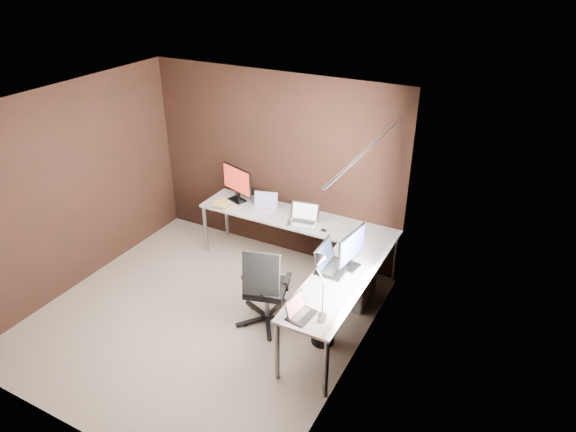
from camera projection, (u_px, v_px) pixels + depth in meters
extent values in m
cube|color=tan|center=(202.00, 317.00, 6.00)|extent=(3.60, 3.60, 0.00)
cube|color=white|center=(181.00, 107.00, 4.82)|extent=(3.60, 3.60, 0.00)
cube|color=black|center=(275.00, 166.00, 6.81)|extent=(3.60, 0.00, 2.50)
cube|color=black|center=(51.00, 322.00, 4.00)|extent=(3.60, 0.00, 2.50)
cube|color=black|center=(71.00, 190.00, 6.15)|extent=(0.00, 3.60, 2.50)
cube|color=black|center=(352.00, 268.00, 4.67)|extent=(0.00, 3.60, 2.50)
cube|color=white|center=(365.00, 232.00, 4.85)|extent=(0.00, 1.00, 1.30)
cube|color=orange|center=(330.00, 288.00, 4.40)|extent=(0.01, 0.35, 2.00)
cube|color=orange|center=(384.00, 217.00, 5.53)|extent=(0.01, 0.35, 2.00)
cylinder|color=slate|center=(368.00, 148.00, 4.48)|extent=(0.02, 1.90, 0.02)
cube|color=silver|center=(296.00, 218.00, 6.64)|extent=(2.65, 0.60, 0.03)
cube|color=silver|center=(335.00, 285.00, 5.34)|extent=(0.60, 1.65, 0.03)
cylinder|color=slate|center=(205.00, 229.00, 7.13)|extent=(0.05, 0.05, 0.70)
cylinder|color=slate|center=(226.00, 213.00, 7.54)|extent=(0.05, 0.05, 0.70)
cylinder|color=slate|center=(277.00, 351.00, 5.00)|extent=(0.05, 0.05, 0.70)
cylinder|color=slate|center=(326.00, 369.00, 4.79)|extent=(0.05, 0.05, 0.70)
cylinder|color=slate|center=(396.00, 257.00, 6.49)|extent=(0.05, 0.05, 0.70)
cube|color=silver|center=(353.00, 278.00, 6.17)|extent=(0.42, 0.50, 0.60)
cube|color=black|center=(237.00, 200.00, 7.06)|extent=(0.29, 0.23, 0.01)
cube|color=black|center=(238.00, 195.00, 7.04)|extent=(0.06, 0.05, 0.11)
cube|color=black|center=(237.00, 180.00, 6.93)|extent=(0.54, 0.20, 0.36)
cube|color=#B3271A|center=(236.00, 180.00, 6.92)|extent=(0.51, 0.17, 0.33)
cube|color=black|center=(352.00, 267.00, 5.60)|extent=(0.15, 0.22, 0.01)
cube|color=black|center=(351.00, 262.00, 5.59)|extent=(0.03, 0.05, 0.09)
cube|color=black|center=(352.00, 246.00, 5.49)|extent=(0.10, 0.53, 0.33)
cube|color=#2326AC|center=(353.00, 246.00, 5.48)|extent=(0.07, 0.50, 0.30)
cube|color=silver|center=(265.00, 209.00, 6.82)|extent=(0.37, 0.30, 0.02)
cube|color=silver|center=(266.00, 199.00, 6.84)|extent=(0.32, 0.15, 0.20)
cube|color=slate|center=(266.00, 199.00, 6.83)|extent=(0.28, 0.12, 0.17)
cube|color=silver|center=(303.00, 223.00, 6.48)|extent=(0.40, 0.31, 0.02)
cube|color=silver|center=(305.00, 211.00, 6.50)|extent=(0.37, 0.12, 0.23)
cube|color=white|center=(305.00, 211.00, 6.50)|extent=(0.32, 0.10, 0.19)
cube|color=black|center=(333.00, 268.00, 5.59)|extent=(0.30, 0.43, 0.02)
cube|color=black|center=(324.00, 254.00, 5.57)|extent=(0.08, 0.43, 0.27)
cube|color=#1A2238|center=(325.00, 254.00, 5.56)|extent=(0.07, 0.38, 0.23)
cube|color=black|center=(302.00, 316.00, 4.87)|extent=(0.24, 0.31, 0.02)
cube|color=black|center=(295.00, 304.00, 4.86)|extent=(0.09, 0.29, 0.18)
cube|color=#C55C65|center=(296.00, 305.00, 4.86)|extent=(0.08, 0.26, 0.15)
cube|color=#8F704D|center=(220.00, 206.00, 6.90)|extent=(0.24, 0.20, 0.02)
cube|color=gold|center=(220.00, 204.00, 6.89)|extent=(0.23, 0.19, 0.02)
cube|color=beige|center=(220.00, 203.00, 6.88)|extent=(0.25, 0.21, 0.02)
cube|color=gold|center=(220.00, 202.00, 6.87)|extent=(0.23, 0.20, 0.01)
ellipsoid|color=black|center=(221.00, 205.00, 6.89)|extent=(0.09, 0.06, 0.03)
ellipsoid|color=black|center=(324.00, 230.00, 6.30)|extent=(0.09, 0.06, 0.03)
cylinder|color=slate|center=(322.00, 318.00, 4.81)|extent=(0.09, 0.09, 0.07)
cylinder|color=slate|center=(323.00, 299.00, 4.71)|extent=(0.02, 0.02, 0.36)
cylinder|color=slate|center=(320.00, 274.00, 4.64)|extent=(0.02, 0.19, 0.26)
cone|color=slate|center=(319.00, 261.00, 4.67)|extent=(0.11, 0.14, 0.15)
cylinder|color=slate|center=(267.00, 303.00, 5.85)|extent=(0.06, 0.06, 0.36)
cube|color=black|center=(267.00, 288.00, 5.75)|extent=(0.54, 0.54, 0.08)
cube|color=black|center=(261.00, 273.00, 5.41)|extent=(0.42, 0.22, 0.48)
cylinder|color=black|center=(323.00, 331.00, 5.56)|extent=(0.28, 0.28, 0.29)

